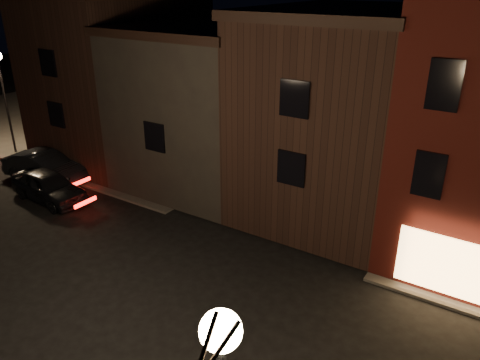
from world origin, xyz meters
name	(u,v)px	position (x,y,z in m)	size (l,w,h in m)	color
ground	(178,306)	(0.00, 0.00, 0.00)	(120.00, 120.00, 0.00)	black
sidewalk_far_left	(150,106)	(-20.00, 20.00, 0.06)	(30.00, 30.00, 0.12)	#2D2B28
row_building_a	(342,113)	(1.50, 10.50, 4.83)	(7.30, 10.30, 9.40)	black
row_building_b	(216,102)	(-5.75, 10.50, 4.33)	(7.80, 10.30, 8.40)	black
row_building_c	(121,75)	(-13.00, 10.50, 5.08)	(7.30, 10.30, 9.90)	black
street_lamp_far	(0,74)	(-19.00, 6.20, 5.18)	(0.60, 0.60, 6.48)	black
parked_car_a	(49,186)	(-11.09, 3.00, 0.79)	(1.87, 4.66, 1.59)	black
parked_car_b	(45,167)	(-13.43, 4.50, 0.84)	(1.77, 5.09, 1.68)	black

